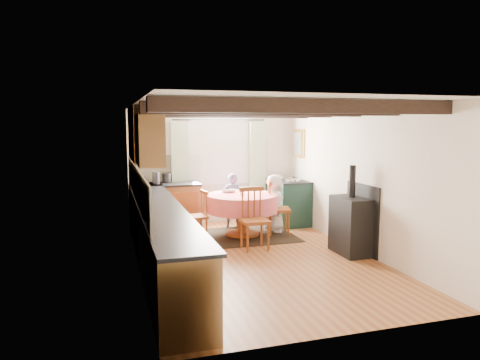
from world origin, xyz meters
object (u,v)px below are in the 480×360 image
object	(u,v)px
chair_near	(255,219)
chair_right	(278,207)
cast_iron_stove	(351,210)
child_far	(232,200)
aga_range	(288,201)
chair_left	(196,215)
cup	(242,192)
dining_table	(242,215)
child_right	(275,203)

from	to	relation	value
chair_near	chair_right	xyz separation A→B (m)	(0.76, 0.85, 0.00)
cast_iron_stove	child_far	xyz separation A→B (m)	(-1.34, 2.38, -0.17)
chair_right	aga_range	xyz separation A→B (m)	(0.54, 0.81, -0.05)
chair_near	chair_left	size ratio (longest dim) A/B	1.17
chair_near	chair_right	bearing A→B (deg)	47.69
chair_near	cast_iron_stove	size ratio (longest dim) A/B	0.72
aga_range	cup	size ratio (longest dim) A/B	10.49
dining_table	cup	distance (m)	0.45
chair_right	cast_iron_stove	bearing A→B (deg)	-142.89
aga_range	child_far	distance (m)	1.24
dining_table	child_far	size ratio (longest dim) A/B	1.19
child_right	cup	size ratio (longest dim) A/B	11.57
aga_range	cast_iron_stove	world-z (taller)	cast_iron_stove
child_far	cast_iron_stove	bearing A→B (deg)	131.83
child_right	aga_range	bearing A→B (deg)	-22.73
cast_iron_stove	child_right	bearing A→B (deg)	110.93
chair_near	cast_iron_stove	xyz separation A→B (m)	(1.42, -0.70, 0.20)
chair_left	cast_iron_stove	xyz separation A→B (m)	(2.24, -1.66, 0.28)
chair_near	aga_range	xyz separation A→B (m)	(1.31, 1.66, -0.05)
chair_left	aga_range	size ratio (longest dim) A/B	0.87
chair_near	cup	world-z (taller)	chair_near
cast_iron_stove	child_far	size ratio (longest dim) A/B	1.30
child_right	cast_iron_stove	bearing A→B (deg)	-140.21
dining_table	chair_right	bearing A→B (deg)	-3.91
chair_left	aga_range	world-z (taller)	aga_range
chair_right	child_right	xyz separation A→B (m)	(-0.01, 0.19, 0.04)
cup	cast_iron_stove	bearing A→B (deg)	-48.09
dining_table	chair_right	xyz separation A→B (m)	(0.72, -0.05, 0.13)
child_right	dining_table	bearing A→B (deg)	119.87
chair_left	child_far	size ratio (longest dim) A/B	0.81
aga_range	chair_left	bearing A→B (deg)	-161.88
aga_range	child_right	xyz separation A→B (m)	(-0.55, -0.62, 0.09)
dining_table	cup	xyz separation A→B (m)	(-0.02, -0.05, 0.45)
cup	chair_left	bearing A→B (deg)	172.14
cast_iron_stove	child_right	world-z (taller)	cast_iron_stove
cast_iron_stove	dining_table	bearing A→B (deg)	130.64
chair_near	aga_range	bearing A→B (deg)	51.43
chair_left	chair_right	bearing A→B (deg)	79.61
aga_range	cast_iron_stove	bearing A→B (deg)	-87.33
dining_table	chair_near	distance (m)	0.91
chair_left	cup	size ratio (longest dim) A/B	9.12
dining_table	aga_range	world-z (taller)	aga_range
chair_left	child_right	xyz separation A→B (m)	(1.57, 0.07, 0.12)
child_right	child_far	bearing A→B (deg)	65.15
dining_table	chair_left	bearing A→B (deg)	175.64
child_far	child_right	world-z (taller)	child_right
chair_near	dining_table	bearing A→B (deg)	86.64
chair_left	cup	distance (m)	0.94
child_far	child_right	xyz separation A→B (m)	(0.68, -0.65, 0.01)
chair_left	cast_iron_stove	distance (m)	2.80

